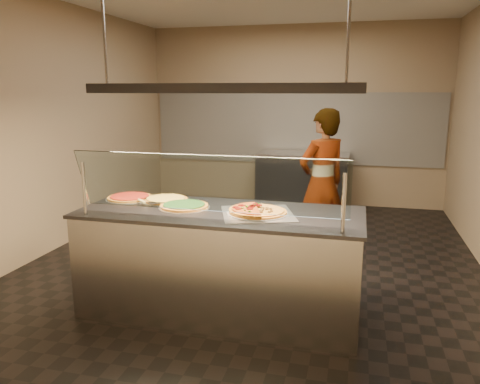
% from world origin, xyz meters
% --- Properties ---
extents(ground, '(5.00, 6.00, 0.02)m').
position_xyz_m(ground, '(0.00, 0.00, -0.01)').
color(ground, black).
rests_on(ground, ground).
extents(wall_back, '(5.00, 0.02, 3.00)m').
position_xyz_m(wall_back, '(0.00, 3.01, 1.50)').
color(wall_back, '#94805F').
rests_on(wall_back, ground).
extents(wall_front, '(5.00, 0.02, 3.00)m').
position_xyz_m(wall_front, '(0.00, -3.01, 1.50)').
color(wall_front, '#94805F').
rests_on(wall_front, ground).
extents(wall_left, '(0.02, 6.00, 3.00)m').
position_xyz_m(wall_left, '(-2.51, 0.00, 1.50)').
color(wall_left, '#94805F').
rests_on(wall_left, ground).
extents(tile_band, '(4.90, 0.02, 1.20)m').
position_xyz_m(tile_band, '(0.00, 2.98, 1.30)').
color(tile_band, silver).
rests_on(tile_band, wall_back).
extents(serving_counter, '(2.41, 0.94, 0.93)m').
position_xyz_m(serving_counter, '(-0.02, -1.35, 0.47)').
color(serving_counter, '#B7B7BC').
rests_on(serving_counter, ground).
extents(sneeze_guard, '(2.17, 0.18, 0.54)m').
position_xyz_m(sneeze_guard, '(-0.02, -1.69, 1.23)').
color(sneeze_guard, '#B7B7BC').
rests_on(sneeze_guard, serving_counter).
extents(perforated_tray, '(0.73, 0.73, 0.01)m').
position_xyz_m(perforated_tray, '(0.31, -1.37, 0.94)').
color(perforated_tray, silver).
rests_on(perforated_tray, serving_counter).
extents(half_pizza_pepperoni, '(0.38, 0.53, 0.05)m').
position_xyz_m(half_pizza_pepperoni, '(0.20, -1.37, 0.96)').
color(half_pizza_pepperoni, '#965A1D').
rests_on(half_pizza_pepperoni, perforated_tray).
extents(half_pizza_sausage, '(0.38, 0.53, 0.04)m').
position_xyz_m(half_pizza_sausage, '(0.43, -1.37, 0.96)').
color(half_pizza_sausage, '#965A1D').
rests_on(half_pizza_sausage, perforated_tray).
extents(pizza_spinach, '(0.45, 0.45, 0.03)m').
position_xyz_m(pizza_spinach, '(-0.35, -1.32, 0.95)').
color(pizza_spinach, silver).
rests_on(pizza_spinach, serving_counter).
extents(pizza_cheese, '(0.43, 0.43, 0.03)m').
position_xyz_m(pizza_cheese, '(-0.61, -1.12, 0.94)').
color(pizza_cheese, silver).
rests_on(pizza_cheese, serving_counter).
extents(pizza_tomato, '(0.44, 0.44, 0.03)m').
position_xyz_m(pizza_tomato, '(-0.98, -1.12, 0.94)').
color(pizza_tomato, silver).
rests_on(pizza_tomato, serving_counter).
extents(pizza_spatula, '(0.29, 0.17, 0.02)m').
position_xyz_m(pizza_spatula, '(-0.71, -1.30, 0.96)').
color(pizza_spatula, '#B7B7BC').
rests_on(pizza_spatula, pizza_spinach).
extents(prep_table, '(1.48, 0.74, 0.93)m').
position_xyz_m(prep_table, '(0.22, 2.55, 0.47)').
color(prep_table, '#36363B').
rests_on(prep_table, ground).
extents(worker, '(0.75, 0.73, 1.74)m').
position_xyz_m(worker, '(0.70, 0.40, 0.87)').
color(worker, '#302C36').
rests_on(worker, ground).
extents(heat_lamp_housing, '(2.30, 0.18, 0.08)m').
position_xyz_m(heat_lamp_housing, '(-0.02, -1.35, 1.95)').
color(heat_lamp_housing, '#36363B').
rests_on(heat_lamp_housing, ceiling).
extents(lamp_rod_left, '(0.02, 0.02, 1.01)m').
position_xyz_m(lamp_rod_left, '(-1.02, -1.35, 2.50)').
color(lamp_rod_left, '#B7B7BC').
rests_on(lamp_rod_left, ceiling).
extents(lamp_rod_right, '(0.02, 0.02, 1.01)m').
position_xyz_m(lamp_rod_right, '(0.98, -1.35, 2.50)').
color(lamp_rod_right, '#B7B7BC').
rests_on(lamp_rod_right, ceiling).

